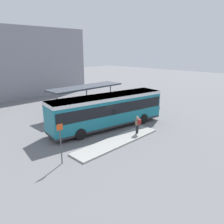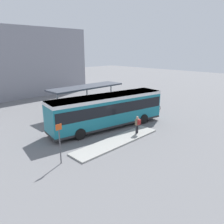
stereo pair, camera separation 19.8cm
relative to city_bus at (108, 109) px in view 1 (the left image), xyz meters
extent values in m
plane|color=slate|center=(-0.01, 0.00, -1.88)|extent=(120.00, 120.00, 0.00)
cube|color=#9E9E99|center=(-1.87, -3.09, -1.82)|extent=(8.69, 1.80, 0.12)
cube|color=#197284|center=(-0.01, 0.00, -0.09)|extent=(11.99, 4.51, 2.87)
cube|color=white|center=(-0.01, 0.00, 1.19)|extent=(12.02, 4.53, 0.30)
cube|color=black|center=(-0.01, 0.00, 0.25)|extent=(11.77, 4.49, 1.00)
cube|color=black|center=(5.75, -1.01, 0.25)|extent=(0.48, 2.29, 1.10)
cube|color=#28282B|center=(-0.01, 0.00, -1.43)|extent=(12.00, 4.52, 0.20)
cylinder|color=black|center=(3.78, 0.56, -1.37)|extent=(1.04, 0.45, 1.01)
cylinder|color=black|center=(3.37, -1.82, -1.37)|extent=(1.04, 0.45, 1.01)
cylinder|color=black|center=(-3.38, 1.82, -1.37)|extent=(1.04, 0.45, 1.01)
cylinder|color=black|center=(-3.80, -0.55, -1.37)|extent=(1.04, 0.45, 1.01)
cylinder|color=#232328|center=(0.45, -3.23, -1.37)|extent=(0.15, 0.15, 0.78)
cylinder|color=#232328|center=(0.63, -3.20, -1.37)|extent=(0.15, 0.15, 0.78)
cube|color=#7A664C|center=(0.54, -3.22, -0.68)|extent=(0.42, 0.26, 0.59)
cube|color=maroon|center=(0.56, -3.42, -0.65)|extent=(0.32, 0.23, 0.45)
sphere|color=tan|center=(0.54, -3.22, -0.26)|extent=(0.21, 0.21, 0.21)
torus|color=black|center=(8.55, 0.92, -1.53)|extent=(0.16, 0.70, 0.70)
torus|color=black|center=(8.70, -0.02, -1.53)|extent=(0.16, 0.70, 0.70)
cylinder|color=#2847AD|center=(8.63, 0.45, -1.31)|extent=(0.15, 0.73, 0.04)
cylinder|color=#2847AD|center=(8.66, 0.28, -1.36)|extent=(0.04, 0.04, 0.34)
cube|color=black|center=(8.66, 0.28, -1.19)|extent=(0.10, 0.19, 0.04)
cylinder|color=#2847AD|center=(8.57, 0.82, -1.22)|extent=(0.48, 0.11, 0.03)
torus|color=black|center=(8.69, 1.68, -1.55)|extent=(0.14, 0.67, 0.67)
torus|color=black|center=(8.55, 0.78, -1.55)|extent=(0.14, 0.67, 0.67)
cylinder|color=gold|center=(8.62, 1.23, -1.33)|extent=(0.14, 0.70, 0.04)
cylinder|color=gold|center=(8.60, 1.07, -1.38)|extent=(0.04, 0.04, 0.33)
cube|color=black|center=(8.60, 1.07, -1.22)|extent=(0.10, 0.19, 0.04)
cylinder|color=gold|center=(8.67, 1.59, -1.25)|extent=(0.48, 0.10, 0.03)
torus|color=black|center=(9.02, 1.54, -1.54)|extent=(0.06, 0.69, 0.69)
torus|color=black|center=(9.01, 2.48, -1.54)|extent=(0.06, 0.69, 0.69)
cylinder|color=red|center=(9.01, 2.01, -1.31)|extent=(0.04, 0.73, 0.04)
cylinder|color=red|center=(9.01, 2.18, -1.37)|extent=(0.04, 0.04, 0.34)
cube|color=black|center=(9.01, 2.18, -1.20)|extent=(0.07, 0.18, 0.04)
cylinder|color=red|center=(9.02, 1.64, -1.23)|extent=(0.48, 0.04, 0.03)
cube|color=#383D47|center=(1.89, 5.56, 1.25)|extent=(9.48, 2.60, 0.18)
cylinder|color=gray|center=(-2.14, 5.56, -0.36)|extent=(0.16, 0.16, 3.04)
cylinder|color=gray|center=(5.92, 5.56, -0.36)|extent=(0.16, 0.16, 3.04)
cylinder|color=gray|center=(1.89, 5.56, -0.36)|extent=(0.16, 0.16, 3.04)
cylinder|color=#4C4C51|center=(-7.14, -2.87, -0.68)|extent=(0.08, 0.08, 2.40)
cube|color=#D84C19|center=(-7.14, -2.87, 0.72)|extent=(0.44, 0.03, 0.40)
camera|label=1|loc=(-14.18, -14.53, 5.56)|focal=35.00mm
camera|label=2|loc=(-14.04, -14.67, 5.56)|focal=35.00mm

